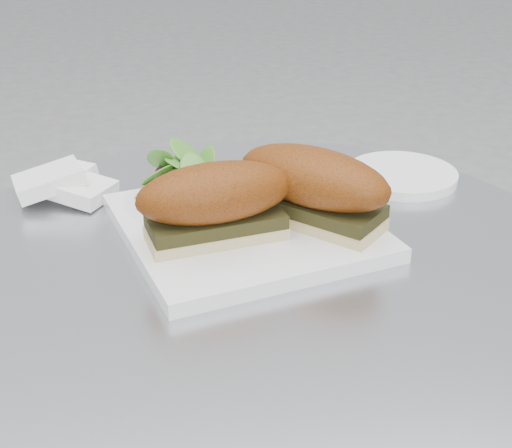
{
  "coord_description": "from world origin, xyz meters",
  "views": [
    {
      "loc": [
        -0.1,
        -0.61,
        1.09
      ],
      "look_at": [
        0.0,
        0.01,
        0.77
      ],
      "focal_mm": 50.0,
      "sensor_mm": 36.0,
      "label": 1
    }
  ],
  "objects_px": {
    "plate": "(245,226)",
    "sandwich_left": "(215,201)",
    "saucer": "(402,175)",
    "sandwich_right": "(313,185)"
  },
  "relations": [
    {
      "from": "plate",
      "to": "sandwich_left",
      "type": "bearing_deg",
      "value": -133.76
    },
    {
      "from": "plate",
      "to": "saucer",
      "type": "xyz_separation_m",
      "value": [
        0.22,
        0.11,
        -0.0
      ]
    },
    {
      "from": "sandwich_right",
      "to": "saucer",
      "type": "xyz_separation_m",
      "value": [
        0.15,
        0.13,
        -0.05
      ]
    },
    {
      "from": "sandwich_left",
      "to": "saucer",
      "type": "bearing_deg",
      "value": 20.32
    },
    {
      "from": "sandwich_right",
      "to": "saucer",
      "type": "bearing_deg",
      "value": 85.73
    },
    {
      "from": "sandwich_left",
      "to": "saucer",
      "type": "distance_m",
      "value": 0.3
    },
    {
      "from": "saucer",
      "to": "plate",
      "type": "bearing_deg",
      "value": -152.5
    },
    {
      "from": "plate",
      "to": "saucer",
      "type": "height_order",
      "value": "plate"
    },
    {
      "from": "plate",
      "to": "sandwich_left",
      "type": "xyz_separation_m",
      "value": [
        -0.04,
        -0.04,
        0.05
      ]
    },
    {
      "from": "sandwich_left",
      "to": "saucer",
      "type": "relative_size",
      "value": 1.23
    }
  ]
}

